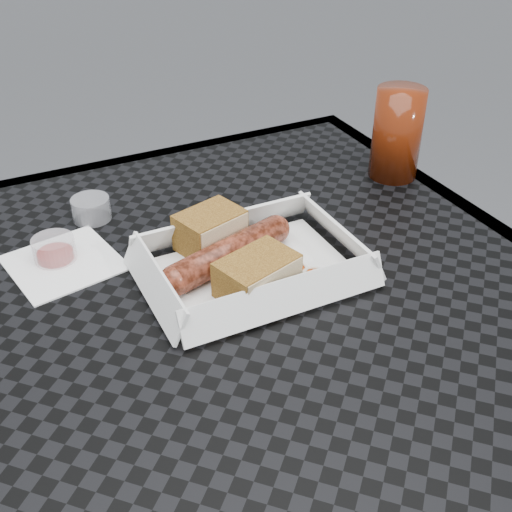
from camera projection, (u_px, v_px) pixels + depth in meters
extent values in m
cube|color=black|center=(218.00, 304.00, 0.71)|extent=(0.80, 0.80, 0.01)
cube|color=black|center=(120.00, 169.00, 1.00)|extent=(0.80, 0.03, 0.03)
cube|color=black|center=(484.00, 228.00, 0.86)|extent=(0.03, 0.80, 0.03)
cylinder|color=black|center=(313.00, 304.00, 1.31)|extent=(0.03, 0.03, 0.73)
cube|color=white|center=(252.00, 272.00, 0.75)|extent=(0.22, 0.15, 0.00)
cylinder|color=maroon|center=(228.00, 253.00, 0.74)|extent=(0.16, 0.08, 0.04)
sphere|color=maroon|center=(275.00, 229.00, 0.79)|extent=(0.04, 0.04, 0.04)
sphere|color=maroon|center=(175.00, 280.00, 0.70)|extent=(0.04, 0.04, 0.04)
cube|color=brown|center=(210.00, 230.00, 0.77)|extent=(0.09, 0.07, 0.05)
cube|color=brown|center=(257.00, 276.00, 0.70)|extent=(0.10, 0.08, 0.04)
cylinder|color=#DE5009|center=(297.00, 272.00, 0.74)|extent=(0.02, 0.02, 0.00)
torus|color=white|center=(306.00, 273.00, 0.74)|extent=(0.02, 0.02, 0.00)
cube|color=#B2D17F|center=(304.00, 269.00, 0.74)|extent=(0.02, 0.02, 0.00)
cube|color=white|center=(64.00, 263.00, 0.76)|extent=(0.14, 0.14, 0.00)
cylinder|color=maroon|center=(54.00, 250.00, 0.76)|extent=(0.05, 0.05, 0.03)
cylinder|color=silver|center=(91.00, 209.00, 0.84)|extent=(0.05, 0.05, 0.03)
cylinder|color=#541907|center=(397.00, 134.00, 0.92)|extent=(0.07, 0.07, 0.13)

